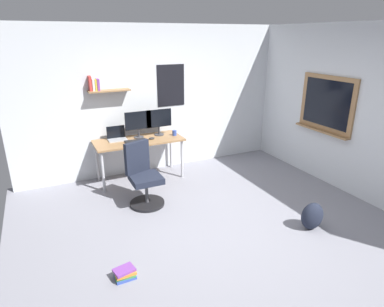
{
  "coord_description": "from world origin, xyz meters",
  "views": [
    {
      "loc": [
        -1.93,
        -3.17,
        2.41
      ],
      "look_at": [
        -0.08,
        0.72,
        0.85
      ],
      "focal_mm": 30.67,
      "sensor_mm": 36.0,
      "label": 1
    }
  ],
  "objects_px": {
    "laptop": "(117,137)",
    "monitor_primary": "(138,123)",
    "monitor_secondary": "(159,120)",
    "computer_mouse": "(152,138)",
    "backpack": "(312,216)",
    "keyboard": "(136,141)",
    "book_stack_on_floor": "(125,273)",
    "desk": "(139,143)",
    "coffee_mug": "(174,133)",
    "office_chair": "(143,179)"
  },
  "relations": [
    {
      "from": "book_stack_on_floor",
      "to": "laptop",
      "type": "bearing_deg",
      "value": 77.4
    },
    {
      "from": "monitor_secondary",
      "to": "backpack",
      "type": "xyz_separation_m",
      "value": [
        1.14,
        -2.62,
        -0.81
      ]
    },
    {
      "from": "keyboard",
      "to": "coffee_mug",
      "type": "relative_size",
      "value": 4.02
    },
    {
      "from": "monitor_secondary",
      "to": "keyboard",
      "type": "height_order",
      "value": "monitor_secondary"
    },
    {
      "from": "monitor_primary",
      "to": "backpack",
      "type": "relative_size",
      "value": 1.25
    },
    {
      "from": "coffee_mug",
      "to": "monitor_primary",
      "type": "bearing_deg",
      "value": 167.71
    },
    {
      "from": "computer_mouse",
      "to": "desk",
      "type": "bearing_deg",
      "value": 158.7
    },
    {
      "from": "office_chair",
      "to": "monitor_primary",
      "type": "distance_m",
      "value": 1.2
    },
    {
      "from": "coffee_mug",
      "to": "book_stack_on_floor",
      "type": "relative_size",
      "value": 0.39
    },
    {
      "from": "computer_mouse",
      "to": "backpack",
      "type": "xyz_separation_m",
      "value": [
        1.35,
        -2.44,
        -0.56
      ]
    },
    {
      "from": "office_chair",
      "to": "coffee_mug",
      "type": "bearing_deg",
      "value": 45.33
    },
    {
      "from": "coffee_mug",
      "to": "book_stack_on_floor",
      "type": "height_order",
      "value": "coffee_mug"
    },
    {
      "from": "office_chair",
      "to": "coffee_mug",
      "type": "relative_size",
      "value": 10.33
    },
    {
      "from": "monitor_primary",
      "to": "keyboard",
      "type": "xyz_separation_m",
      "value": [
        -0.11,
        -0.18,
        -0.26
      ]
    },
    {
      "from": "monitor_secondary",
      "to": "office_chair",
      "type": "bearing_deg",
      "value": -121.93
    },
    {
      "from": "backpack",
      "to": "keyboard",
      "type": "bearing_deg",
      "value": 123.77
    },
    {
      "from": "laptop",
      "to": "office_chair",
      "type": "bearing_deg",
      "value": -83.55
    },
    {
      "from": "computer_mouse",
      "to": "book_stack_on_floor",
      "type": "relative_size",
      "value": 0.44
    },
    {
      "from": "desk",
      "to": "keyboard",
      "type": "distance_m",
      "value": 0.14
    },
    {
      "from": "keyboard",
      "to": "office_chair",
      "type": "bearing_deg",
      "value": -99.78
    },
    {
      "from": "desk",
      "to": "laptop",
      "type": "relative_size",
      "value": 4.83
    },
    {
      "from": "coffee_mug",
      "to": "backpack",
      "type": "relative_size",
      "value": 0.25
    },
    {
      "from": "coffee_mug",
      "to": "monitor_secondary",
      "type": "bearing_deg",
      "value": 150.66
    },
    {
      "from": "office_chair",
      "to": "keyboard",
      "type": "bearing_deg",
      "value": 80.22
    },
    {
      "from": "laptop",
      "to": "monitor_primary",
      "type": "height_order",
      "value": "monitor_primary"
    },
    {
      "from": "keyboard",
      "to": "book_stack_on_floor",
      "type": "distance_m",
      "value": 2.55
    },
    {
      "from": "keyboard",
      "to": "book_stack_on_floor",
      "type": "xyz_separation_m",
      "value": [
        -0.83,
        -2.31,
        -0.68
      ]
    },
    {
      "from": "monitor_secondary",
      "to": "computer_mouse",
      "type": "bearing_deg",
      "value": -138.46
    },
    {
      "from": "desk",
      "to": "book_stack_on_floor",
      "type": "height_order",
      "value": "desk"
    },
    {
      "from": "keyboard",
      "to": "computer_mouse",
      "type": "xyz_separation_m",
      "value": [
        0.28,
        -0.0,
        0.01
      ]
    },
    {
      "from": "book_stack_on_floor",
      "to": "office_chair",
      "type": "bearing_deg",
      "value": 65.13
    },
    {
      "from": "laptop",
      "to": "keyboard",
      "type": "height_order",
      "value": "laptop"
    },
    {
      "from": "keyboard",
      "to": "computer_mouse",
      "type": "height_order",
      "value": "computer_mouse"
    },
    {
      "from": "coffee_mug",
      "to": "desk",
      "type": "bearing_deg",
      "value": 177.36
    },
    {
      "from": "computer_mouse",
      "to": "coffee_mug",
      "type": "xyz_separation_m",
      "value": [
        0.44,
        0.05,
        0.03
      ]
    },
    {
      "from": "keyboard",
      "to": "coffee_mug",
      "type": "distance_m",
      "value": 0.73
    },
    {
      "from": "monitor_primary",
      "to": "coffee_mug",
      "type": "height_order",
      "value": "monitor_primary"
    },
    {
      "from": "laptop",
      "to": "monitor_primary",
      "type": "distance_m",
      "value": 0.43
    },
    {
      "from": "monitor_primary",
      "to": "monitor_secondary",
      "type": "relative_size",
      "value": 1.0
    },
    {
      "from": "monitor_secondary",
      "to": "backpack",
      "type": "distance_m",
      "value": 2.97
    },
    {
      "from": "monitor_secondary",
      "to": "monitor_primary",
      "type": "bearing_deg",
      "value": 180.0
    },
    {
      "from": "book_stack_on_floor",
      "to": "backpack",
      "type": "bearing_deg",
      "value": -2.92
    },
    {
      "from": "book_stack_on_floor",
      "to": "desk",
      "type": "bearing_deg",
      "value": 69.26
    },
    {
      "from": "office_chair",
      "to": "keyboard",
      "type": "height_order",
      "value": "office_chair"
    },
    {
      "from": "laptop",
      "to": "coffee_mug",
      "type": "distance_m",
      "value": 1.0
    },
    {
      "from": "desk",
      "to": "backpack",
      "type": "xyz_separation_m",
      "value": [
        1.55,
        -2.52,
        -0.47
      ]
    },
    {
      "from": "desk",
      "to": "monitor_secondary",
      "type": "distance_m",
      "value": 0.54
    },
    {
      "from": "monitor_secondary",
      "to": "laptop",
      "type": "bearing_deg",
      "value": 176.32
    },
    {
      "from": "laptop",
      "to": "monitor_secondary",
      "type": "xyz_separation_m",
      "value": [
        0.75,
        -0.05,
        0.22
      ]
    },
    {
      "from": "keyboard",
      "to": "computer_mouse",
      "type": "distance_m",
      "value": 0.28
    }
  ]
}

